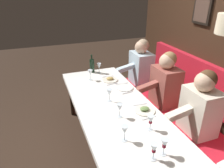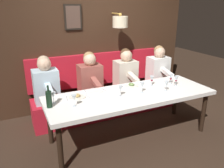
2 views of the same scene
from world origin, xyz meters
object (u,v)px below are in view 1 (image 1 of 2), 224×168
at_px(wine_glass_1, 154,148).
at_px(wine_glass_6, 90,73).
at_px(wine_glass_2, 120,108).
at_px(wine_bottle, 92,65).
at_px(wine_glass_4, 164,144).
at_px(dining_table, 116,113).
at_px(wine_glass_3, 99,66).
at_px(wine_glass_7, 151,120).
at_px(diner_middle, 165,81).
at_px(diner_near, 201,105).
at_px(wine_glass_0, 109,93).
at_px(wine_glass_5, 125,130).
at_px(diner_far, 141,64).

relative_size(wine_glass_1, wine_glass_6, 1.00).
xyz_separation_m(wine_glass_2, wine_bottle, (0.06, 1.37, -0.00)).
xyz_separation_m(wine_glass_1, wine_glass_4, (0.11, 0.02, -0.00)).
relative_size(dining_table, wine_glass_3, 15.51).
distance_m(wine_glass_2, wine_glass_7, 0.37).
bearing_deg(wine_glass_7, diner_middle, 49.04).
bearing_deg(wine_glass_6, wine_bottle, 70.31).
relative_size(diner_near, wine_bottle, 2.64).
xyz_separation_m(wine_glass_0, wine_glass_6, (-0.06, 0.70, 0.00)).
bearing_deg(wine_bottle, wine_glass_7, -85.17).
height_order(wine_glass_3, wine_glass_5, same).
xyz_separation_m(dining_table, wine_glass_3, (0.13, 1.12, 0.18)).
relative_size(wine_glass_0, wine_glass_5, 1.00).
height_order(wine_glass_5, wine_glass_6, same).
distance_m(wine_glass_2, wine_bottle, 1.37).
xyz_separation_m(wine_glass_5, wine_glass_7, (0.30, 0.06, -0.00)).
distance_m(wine_glass_0, wine_glass_1, 1.03).
xyz_separation_m(diner_middle, wine_glass_7, (-0.71, -0.82, 0.04)).
bearing_deg(wine_bottle, wine_glass_0, -92.99).
bearing_deg(wine_glass_6, dining_table, -85.03).
height_order(wine_glass_4, wine_glass_7, same).
distance_m(diner_far, wine_glass_3, 0.75).
distance_m(diner_far, wine_glass_2, 1.56).
relative_size(wine_glass_2, wine_bottle, 0.55).
height_order(diner_middle, wine_glass_3, diner_middle).
height_order(diner_near, diner_middle, same).
bearing_deg(wine_glass_2, wine_glass_3, 82.95).
bearing_deg(dining_table, wine_glass_4, -82.36).
bearing_deg(diner_near, wine_glass_3, 116.70).
distance_m(wine_glass_1, wine_glass_6, 1.73).
relative_size(wine_glass_0, wine_glass_3, 1.00).
bearing_deg(wine_glass_0, wine_glass_2, -91.37).
distance_m(wine_glass_5, wine_bottle, 1.74).
xyz_separation_m(diner_far, wine_glass_6, (-0.96, -0.21, 0.04)).
bearing_deg(wine_glass_5, wine_glass_6, 87.79).
xyz_separation_m(diner_near, diner_far, (0.00, 1.48, 0.00)).
relative_size(wine_glass_0, wine_glass_6, 1.00).
bearing_deg(diner_far, diner_near, -90.00).
xyz_separation_m(dining_table, wine_glass_7, (0.17, -0.48, 0.18)).
bearing_deg(wine_glass_3, wine_bottle, 143.55).
bearing_deg(diner_middle, wine_glass_3, 133.80).
height_order(wine_glass_7, wine_bottle, wine_bottle).
bearing_deg(wine_glass_7, wine_glass_1, -115.32).
bearing_deg(wine_glass_3, diner_middle, -46.20).
relative_size(wine_glass_0, wine_glass_7, 1.00).
bearing_deg(diner_near, wine_bottle, 118.48).
xyz_separation_m(wine_glass_6, wine_bottle, (0.11, 0.30, -0.00)).
xyz_separation_m(diner_near, wine_glass_2, (-0.91, 0.20, 0.04)).
height_order(wine_glass_0, wine_glass_6, same).
relative_size(dining_table, wine_glass_6, 15.51).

